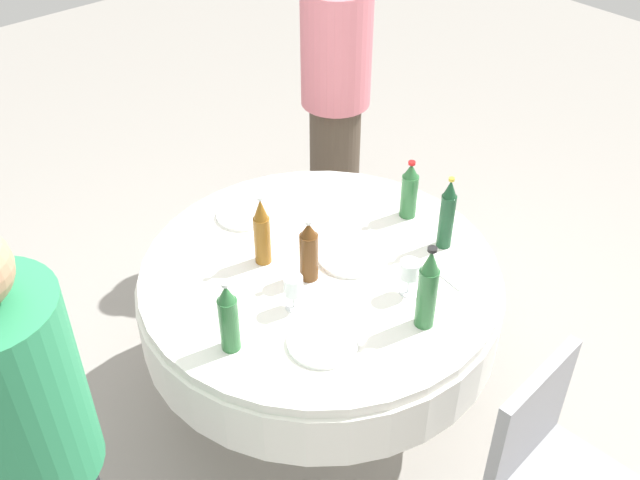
{
  "coord_description": "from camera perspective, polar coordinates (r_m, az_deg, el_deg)",
  "views": [
    {
      "loc": [
        1.39,
        1.58,
        2.5
      ],
      "look_at": [
        0.0,
        0.0,
        0.87
      ],
      "focal_mm": 41.41,
      "sensor_mm": 36.0,
      "label": 1
    }
  ],
  "objects": [
    {
      "name": "bottle_green_south",
      "position": [
        2.45,
        8.31,
        -3.81
      ],
      "size": [
        0.07,
        0.07,
        0.33
      ],
      "color": "#2D6B38",
      "rests_on": "dining_table"
    },
    {
      "name": "person_inner",
      "position": [
        2.16,
        -20.8,
        -15.88
      ],
      "size": [
        0.34,
        0.34,
        1.61
      ],
      "rotation": [
        0.0,
        0.0,
        -1.39
      ],
      "color": "#26262B",
      "rests_on": "ground_plane"
    },
    {
      "name": "bottle_green_far",
      "position": [
        2.37,
        -7.08,
        -6.02
      ],
      "size": [
        0.07,
        0.07,
        0.28
      ],
      "color": "#2D6B38",
      "rests_on": "dining_table"
    },
    {
      "name": "chair_near",
      "position": [
        2.53,
        17.38,
        -16.31
      ],
      "size": [
        0.43,
        0.43,
        0.87
      ],
      "rotation": [
        0.0,
        0.0,
        0.08
      ],
      "color": "#99999E",
      "rests_on": "ground_plane"
    },
    {
      "name": "dining_table",
      "position": [
        2.84,
        -0.0,
        -4.45
      ],
      "size": [
        1.37,
        1.37,
        0.74
      ],
      "color": "white",
      "rests_on": "ground_plane"
    },
    {
      "name": "bottle_dark_green_north",
      "position": [
        2.8,
        9.79,
        1.93
      ],
      "size": [
        0.06,
        0.06,
        0.31
      ],
      "color": "#194728",
      "rests_on": "dining_table"
    },
    {
      "name": "wine_glass_far",
      "position": [
        2.59,
        6.94,
        -2.41
      ],
      "size": [
        0.07,
        0.07,
        0.14
      ],
      "color": "white",
      "rests_on": "dining_table"
    },
    {
      "name": "bottle_amber_inner",
      "position": [
        2.7,
        -4.51,
        0.61
      ],
      "size": [
        0.06,
        0.06,
        0.29
      ],
      "color": "#8C5619",
      "rests_on": "dining_table"
    },
    {
      "name": "plate_front",
      "position": [
        2.45,
        0.22,
        -7.89
      ],
      "size": [
        0.24,
        0.24,
        0.02
      ],
      "color": "white",
      "rests_on": "dining_table"
    },
    {
      "name": "ground_plane",
      "position": [
        3.27,
        -0.0,
        -12.14
      ],
      "size": [
        10.0,
        10.0,
        0.0
      ],
      "primitive_type": "plane",
      "color": "gray"
    },
    {
      "name": "wine_glass_south",
      "position": [
        2.52,
        -2.07,
        -3.62
      ],
      "size": [
        0.07,
        0.07,
        0.14
      ],
      "color": "white",
      "rests_on": "dining_table"
    },
    {
      "name": "bottle_green_near",
      "position": [
        2.96,
        6.92,
        3.79
      ],
      "size": [
        0.07,
        0.07,
        0.25
      ],
      "color": "#2D6B38",
      "rests_on": "dining_table"
    },
    {
      "name": "plate_mid",
      "position": [
        2.78,
        2.34,
        -1.28
      ],
      "size": [
        0.25,
        0.25,
        0.02
      ],
      "color": "white",
      "rests_on": "dining_table"
    },
    {
      "name": "fork_north",
      "position": [
        2.74,
        9.54,
        -2.82
      ],
      "size": [
        0.04,
        0.18,
        0.0
      ],
      "primitive_type": "cube",
      "rotation": [
        0.0,
        0.0,
        4.58
      ],
      "color": "silver",
      "rests_on": "dining_table"
    },
    {
      "name": "plate_west",
      "position": [
        3.01,
        -5.99,
        1.94
      ],
      "size": [
        0.21,
        0.21,
        0.02
      ],
      "color": "white",
      "rests_on": "dining_table"
    },
    {
      "name": "person_north",
      "position": [
        3.69,
        1.21,
        10.93
      ],
      "size": [
        0.34,
        0.34,
        1.59
      ],
      "rotation": [
        0.0,
        0.0,
        2.36
      ],
      "color": "#4C3F33",
      "rests_on": "ground_plane"
    },
    {
      "name": "bottle_brown_outer",
      "position": [
        2.63,
        -0.87,
        -0.91
      ],
      "size": [
        0.07,
        0.07,
        0.26
      ],
      "color": "#593314",
      "rests_on": "dining_table"
    }
  ]
}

